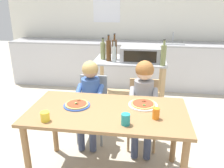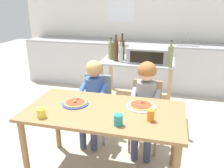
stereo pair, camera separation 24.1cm
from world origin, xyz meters
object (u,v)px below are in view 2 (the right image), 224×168
at_px(dining_chair_left, 96,102).
at_px(kitchen_island_cart, 137,80).
at_px(bottle_tall_green_wine, 170,56).
at_px(child_in_blue_striped_shirt, 93,92).
at_px(pizza_plate_white, 141,106).
at_px(bottle_squat_spirits, 121,54).
at_px(drinking_cup_yellow, 41,113).
at_px(bottle_brown_beer, 116,50).
at_px(child_in_grey_shirt, 145,96).
at_px(bottle_dark_olive_oil, 122,49).
at_px(bottle_slim_sauce, 111,50).
at_px(toaster_oven, 148,54).
at_px(drinking_cup_orange, 151,115).
at_px(pizza_plate_blue_rimmed, 75,103).
at_px(dining_table, 104,119).
at_px(dining_chair_right, 146,110).
at_px(drinking_cup_teal, 118,120).

bearing_deg(dining_chair_left, kitchen_island_cart, 56.85).
bearing_deg(bottle_tall_green_wine, child_in_blue_striped_shirt, -149.23).
bearing_deg(pizza_plate_white, bottle_squat_spirits, 112.30).
distance_m(child_in_blue_striped_shirt, drinking_cup_yellow, 0.88).
distance_m(bottle_tall_green_wine, bottle_brown_beer, 0.75).
bearing_deg(child_in_grey_shirt, kitchen_island_cart, 104.78).
relative_size(bottle_tall_green_wine, pizza_plate_white, 1.21).
distance_m(bottle_dark_olive_oil, bottle_slim_sauce, 0.16).
height_order(toaster_oven, dining_chair_left, toaster_oven).
bearing_deg(toaster_oven, drinking_cup_orange, -82.50).
distance_m(bottle_dark_olive_oil, pizza_plate_blue_rimmed, 1.33).
distance_m(child_in_grey_shirt, drinking_cup_orange, 0.65).
xyz_separation_m(bottle_dark_olive_oil, child_in_grey_shirt, (0.44, -0.80, -0.35)).
bearing_deg(toaster_oven, pizza_plate_white, -86.51).
relative_size(dining_table, dining_chair_left, 1.82).
bearing_deg(drinking_cup_yellow, pizza_plate_white, 27.49).
bearing_deg(dining_chair_right, drinking_cup_orange, -81.19).
bearing_deg(child_in_grey_shirt, drinking_cup_yellow, -135.35).
bearing_deg(drinking_cup_teal, drinking_cup_yellow, -176.93).
bearing_deg(bottle_squat_spirits, bottle_tall_green_wine, -8.16).
distance_m(bottle_slim_sauce, child_in_grey_shirt, 1.04).
distance_m(bottle_brown_beer, child_in_blue_striped_shirt, 0.77).
xyz_separation_m(dining_chair_right, child_in_grey_shirt, (-0.00, -0.11, 0.22)).
height_order(dining_table, drinking_cup_yellow, drinking_cup_yellow).
distance_m(kitchen_island_cart, bottle_brown_beer, 0.55).
height_order(dining_chair_left, child_in_grey_shirt, child_in_grey_shirt).
bearing_deg(drinking_cup_yellow, toaster_oven, 64.93).
bearing_deg(dining_chair_left, dining_chair_right, -4.81).
distance_m(toaster_oven, pizza_plate_white, 1.19).
height_order(bottle_tall_green_wine, dining_chair_right, bottle_tall_green_wine).
bearing_deg(dining_chair_left, bottle_slim_sauce, 87.26).
relative_size(bottle_brown_beer, pizza_plate_blue_rimmed, 1.42).
height_order(pizza_plate_white, drinking_cup_teal, drinking_cup_teal).
distance_m(dining_table, drinking_cup_teal, 0.34).
relative_size(bottle_slim_sauce, dining_table, 0.21).
distance_m(bottle_brown_beer, drinking_cup_teal, 1.54).
distance_m(dining_table, pizza_plate_blue_rimmed, 0.33).
bearing_deg(bottle_squat_spirits, bottle_slim_sauce, 143.49).
distance_m(pizza_plate_blue_rimmed, drinking_cup_orange, 0.76).
height_order(bottle_tall_green_wine, drinking_cup_teal, bottle_tall_green_wine).
bearing_deg(pizza_plate_white, child_in_blue_striped_shirt, 145.95).
relative_size(bottle_brown_beer, child_in_grey_shirt, 0.34).
distance_m(bottle_tall_green_wine, drinking_cup_teal, 1.40).
height_order(bottle_dark_olive_oil, child_in_grey_shirt, bottle_dark_olive_oil).
relative_size(pizza_plate_white, drinking_cup_orange, 2.84).
bearing_deg(bottle_brown_beer, bottle_dark_olive_oil, 55.96).
relative_size(bottle_dark_olive_oil, drinking_cup_yellow, 4.43).
xyz_separation_m(child_in_grey_shirt, drinking_cup_orange, (0.11, -0.63, 0.10)).
bearing_deg(bottle_slim_sauce, drinking_cup_yellow, -97.52).
bearing_deg(bottle_slim_sauce, dining_table, -78.08).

